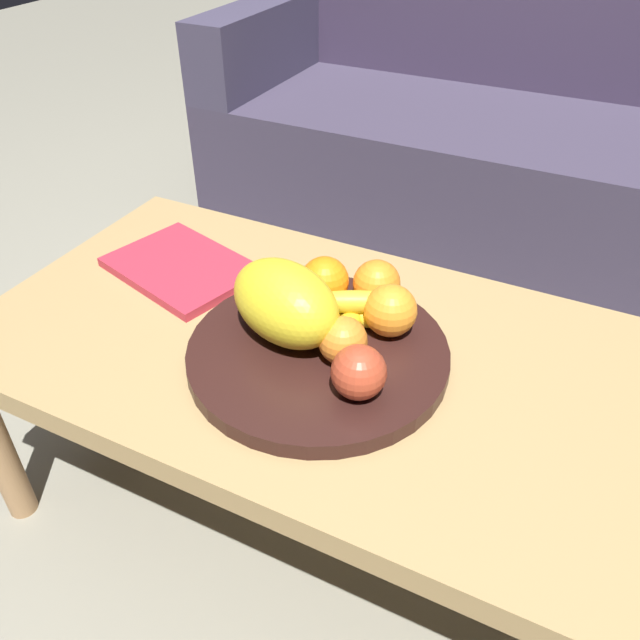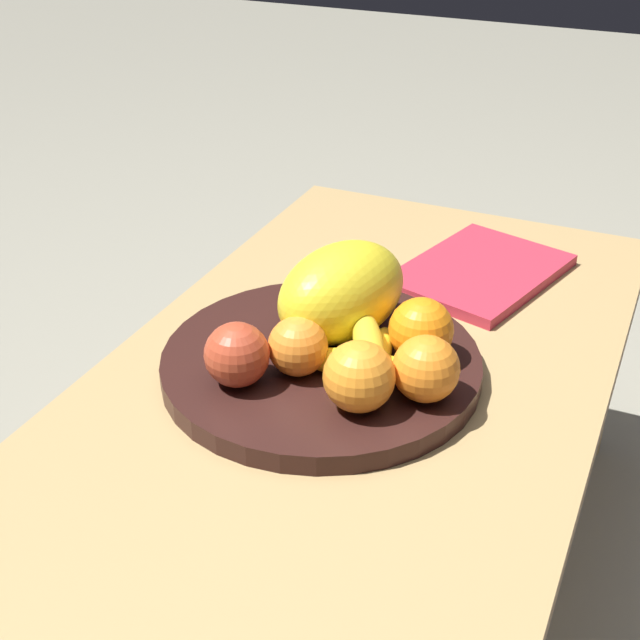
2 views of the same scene
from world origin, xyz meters
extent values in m
plane|color=gray|center=(0.00, 0.00, 0.00)|extent=(8.00, 8.00, 0.00)
cube|color=#A78654|center=(0.00, 0.00, 0.37)|extent=(1.10, 0.58, 0.04)
cylinder|color=#A77D53|center=(-0.51, -0.25, 0.18)|extent=(0.05, 0.05, 0.35)
cylinder|color=#A78C4C|center=(-0.51, 0.25, 0.18)|extent=(0.05, 0.05, 0.35)
cylinder|color=black|center=(0.00, -0.03, 0.41)|extent=(0.38, 0.38, 0.03)
ellipsoid|color=yellow|center=(-0.05, -0.03, 0.48)|extent=(0.21, 0.17, 0.12)
sphere|color=orange|center=(0.04, -0.04, 0.45)|extent=(0.07, 0.07, 0.07)
sphere|color=orange|center=(0.03, 0.10, 0.46)|extent=(0.07, 0.07, 0.07)
sphere|color=orange|center=(0.08, 0.05, 0.46)|extent=(0.08, 0.08, 0.08)
sphere|color=orange|center=(-0.04, 0.07, 0.46)|extent=(0.08, 0.08, 0.08)
sphere|color=#B54127|center=(0.09, -0.10, 0.46)|extent=(0.07, 0.07, 0.07)
ellipsoid|color=yellow|center=(0.02, 0.03, 0.44)|extent=(0.06, 0.15, 0.03)
ellipsoid|color=yellow|center=(0.01, 0.04, 0.44)|extent=(0.15, 0.06, 0.03)
ellipsoid|color=gold|center=(0.02, 0.04, 0.46)|extent=(0.15, 0.10, 0.03)
cube|color=#BA2C3E|center=(-0.32, 0.07, 0.40)|extent=(0.29, 0.24, 0.02)
camera|label=1|loc=(0.32, -0.67, 1.01)|focal=35.95mm
camera|label=2|loc=(0.80, 0.32, 0.98)|focal=49.37mm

